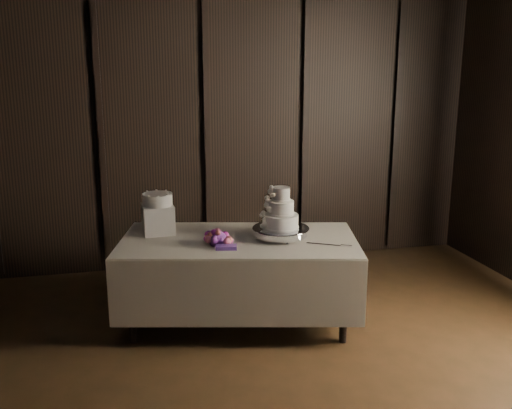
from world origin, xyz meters
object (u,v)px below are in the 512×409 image
Objects in this scene: bouquet at (217,238)px; small_cake at (157,199)px; cake_stand at (281,233)px; wedding_cake at (278,213)px; box_pedestal at (158,219)px; display_table at (239,277)px.

bouquet is 0.68m from small_cake.
small_cake reaches higher than cake_stand.
wedding_cake reaches higher than box_pedestal.
small_cake is at bearing 156.96° from wedding_cake.
wedding_cake reaches higher than display_table.
wedding_cake is at bearing -22.53° from box_pedestal.
bouquet is at bearing -173.08° from cake_stand.
bouquet is at bearing -134.71° from display_table.
box_pedestal reaches higher than bouquet.
cake_stand is at bearing 29.23° from wedding_cake.
box_pedestal reaches higher than cake_stand.
cake_stand is at bearing 6.92° from bouquet.
cake_stand is (0.35, -0.06, 0.39)m from display_table.
display_table is 6.17× the size of wedding_cake.
cake_stand is 0.56m from bouquet.
display_table is 0.86m from box_pedestal.
box_pedestal is at bearing 166.08° from display_table.
small_cake is (-0.45, 0.46, 0.24)m from bouquet.
bouquet is (-0.20, -0.13, 0.40)m from display_table.
small_cake is (0.00, 0.00, 0.18)m from box_pedestal.
box_pedestal is at bearing 156.96° from wedding_cake.
small_cake reaches higher than bouquet.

